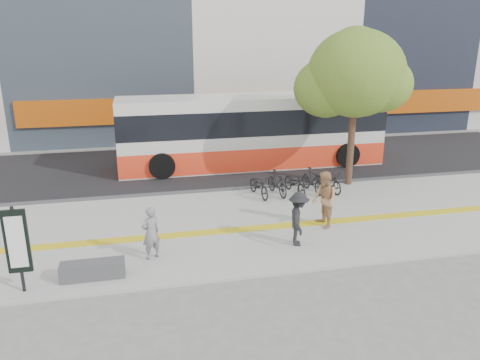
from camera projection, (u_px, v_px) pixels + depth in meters
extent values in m
plane|color=slate|center=(189.00, 251.00, 13.69)|extent=(120.00, 120.00, 0.00)
cube|color=gray|center=(184.00, 229.00, 15.07)|extent=(40.00, 7.00, 0.08)
cube|color=yellow|center=(185.00, 234.00, 14.59)|extent=(40.00, 0.45, 0.01)
cube|color=black|center=(167.00, 168.00, 22.06)|extent=(40.00, 8.00, 0.06)
cube|color=#3E3E41|center=(175.00, 194.00, 18.32)|extent=(40.00, 0.25, 0.14)
cube|color=#B34A0B|center=(195.00, 108.00, 26.58)|extent=(19.00, 0.50, 1.40)
cube|color=#B34A0B|center=(471.00, 99.00, 30.31)|extent=(15.20, 0.50, 1.40)
cube|color=#3E3E41|center=(93.00, 270.00, 11.94)|extent=(1.60, 0.45, 0.45)
cylinder|color=black|center=(18.00, 250.00, 11.07)|extent=(0.08, 0.08, 2.20)
cube|color=black|center=(17.00, 241.00, 11.00)|extent=(0.55, 0.08, 1.60)
cube|color=white|center=(16.00, 242.00, 10.95)|extent=(0.40, 0.02, 1.30)
cylinder|color=#3E261C|center=(351.00, 146.00, 19.05)|extent=(0.28, 0.28, 3.20)
ellipsoid|color=#477727|center=(356.00, 73.00, 18.17)|extent=(3.80, 3.80, 3.42)
ellipsoid|color=#477727|center=(326.00, 88.00, 18.61)|extent=(2.60, 2.60, 2.34)
ellipsoid|color=#477727|center=(381.00, 84.00, 18.11)|extent=(2.40, 2.40, 2.16)
ellipsoid|color=#477727|center=(356.00, 51.00, 18.74)|extent=(2.20, 2.20, 1.98)
cube|color=silver|center=(252.00, 131.00, 21.91)|extent=(12.32, 2.57, 3.28)
cube|color=red|center=(252.00, 153.00, 22.24)|extent=(12.34, 2.59, 1.03)
cube|color=black|center=(252.00, 119.00, 21.75)|extent=(12.34, 2.59, 1.13)
cylinder|color=black|center=(162.00, 166.00, 20.15)|extent=(1.13, 0.36, 1.13)
cylinder|color=black|center=(159.00, 152.00, 22.54)|extent=(1.13, 0.36, 1.13)
cylinder|color=black|center=(347.00, 155.00, 21.93)|extent=(1.13, 0.36, 1.13)
cylinder|color=black|center=(326.00, 143.00, 24.32)|extent=(1.13, 0.36, 1.13)
imported|color=black|center=(259.00, 185.00, 17.91)|extent=(0.84, 1.71, 0.86)
imported|color=black|center=(277.00, 183.00, 18.05)|extent=(0.71, 1.65, 0.96)
imported|color=black|center=(295.00, 183.00, 18.21)|extent=(0.84, 1.71, 0.86)
imported|color=black|center=(313.00, 181.00, 18.35)|extent=(0.71, 1.65, 0.96)
imported|color=black|center=(330.00, 181.00, 18.51)|extent=(0.84, 1.71, 0.86)
imported|color=black|center=(151.00, 233.00, 12.84)|extent=(0.66, 0.59, 1.52)
imported|color=#AD8055|center=(324.00, 200.00, 14.94)|extent=(0.74, 0.93, 1.84)
imported|color=black|center=(298.00, 219.00, 13.68)|extent=(0.85, 1.17, 1.62)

